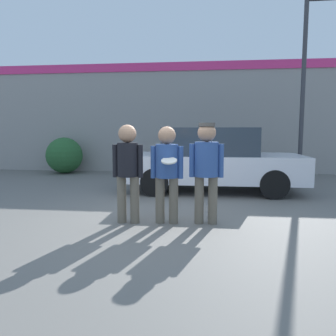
{
  "coord_description": "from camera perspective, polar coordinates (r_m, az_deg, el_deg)",
  "views": [
    {
      "loc": [
        0.75,
        -5.33,
        1.51
      ],
      "look_at": [
        0.11,
        0.06,
        0.9
      ],
      "focal_mm": 35.0,
      "sensor_mm": 36.0,
      "label": 1
    }
  ],
  "objects": [
    {
      "name": "ground_plane",
      "position": [
        5.59,
        -1.25,
        -9.24
      ],
      "size": [
        56.0,
        56.0,
        0.0
      ],
      "primitive_type": "plane",
      "color": "#66635E"
    },
    {
      "name": "storefront_building",
      "position": [
        12.07,
        3.2,
        8.8
      ],
      "size": [
        24.0,
        0.22,
        3.95
      ],
      "color": "gray",
      "rests_on": "ground"
    },
    {
      "name": "person_left",
      "position": [
        5.37,
        -7.03,
        0.39
      ],
      "size": [
        0.5,
        0.33,
        1.62
      ],
      "color": "#665B4C",
      "rests_on": "ground"
    },
    {
      "name": "person_middle_with_frisbee",
      "position": [
        5.3,
        -0.2,
        0.25
      ],
      "size": [
        0.53,
        0.56,
        1.59
      ],
      "color": "#665B4C",
      "rests_on": "ground"
    },
    {
      "name": "person_right",
      "position": [
        5.31,
        6.7,
        0.78
      ],
      "size": [
        0.55,
        0.38,
        1.64
      ],
      "color": "#665B4C",
      "rests_on": "ground"
    },
    {
      "name": "parked_car_near",
      "position": [
        8.31,
        7.64,
        1.4
      ],
      "size": [
        4.35,
        1.9,
        1.59
      ],
      "color": "silver",
      "rests_on": "ground"
    },
    {
      "name": "street_lamp",
      "position": [
        10.13,
        24.02,
        15.59
      ],
      "size": [
        1.34,
        0.35,
        5.15
      ],
      "color": "#38383D",
      "rests_on": "ground"
    },
    {
      "name": "shrub",
      "position": [
        12.33,
        -17.59,
        2.11
      ],
      "size": [
        1.29,
        1.29,
        1.29
      ],
      "color": "#285B2D",
      "rests_on": "ground"
    }
  ]
}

